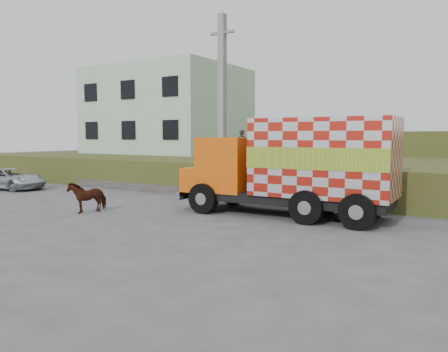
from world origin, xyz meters
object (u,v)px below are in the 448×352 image
Objects in this scene: cow at (87,197)px; suv at (10,179)px; pedestrian at (242,145)px; utility_pole at (222,105)px; cargo_truck at (295,166)px.

suv is at bearing 179.79° from cow.
pedestrian reaches higher than suv.
cargo_truck is (4.66, -2.72, -2.38)m from utility_pole.
utility_pole is 5.20× the size of pedestrian.
suv is at bearing 32.27° from pedestrian.
pedestrian is at bearing 96.25° from utility_pole.
utility_pole is at bearing 147.75° from cargo_truck.
pedestrian is (1.73, 8.12, 1.72)m from cow.
cargo_truck is 5.73× the size of cow.
pedestrian is (-0.24, 2.20, -1.81)m from utility_pole.
cargo_truck is 4.86× the size of pedestrian.
pedestrian is at bearing 93.49° from cow.
cargo_truck is at bearing -30.26° from utility_pole.
cargo_truck is 7.45m from cow.
utility_pole reaches higher than cargo_truck.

